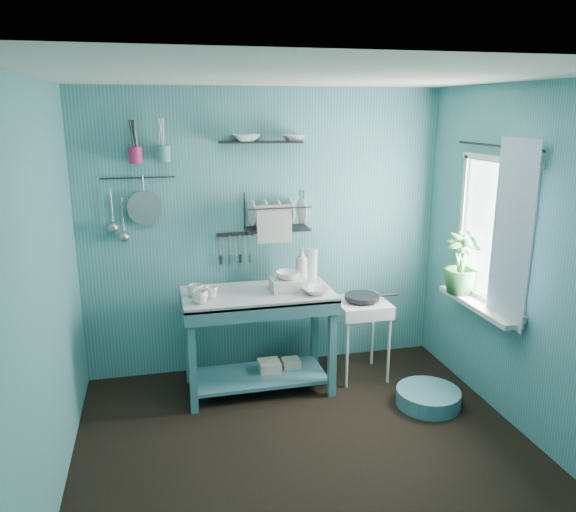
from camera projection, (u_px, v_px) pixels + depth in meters
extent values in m
plane|color=black|center=(309.00, 454.00, 3.88)|extent=(3.20, 3.20, 0.00)
plane|color=silver|center=(314.00, 76.00, 3.24)|extent=(3.20, 3.20, 0.00)
plane|color=teal|center=(266.00, 233.00, 4.97)|extent=(3.20, 0.00, 3.20)
plane|color=teal|center=(417.00, 396.00, 2.15)|extent=(3.20, 0.00, 3.20)
plane|color=teal|center=(42.00, 301.00, 3.21)|extent=(0.00, 3.00, 3.00)
plane|color=teal|center=(531.00, 266.00, 3.92)|extent=(0.00, 3.00, 3.00)
cube|color=#376D75|center=(259.00, 341.00, 4.68)|extent=(1.24, 0.63, 0.87)
imported|color=silver|center=(200.00, 297.00, 4.30)|extent=(0.12, 0.12, 0.10)
imported|color=silver|center=(212.00, 292.00, 4.42)|extent=(0.14, 0.14, 0.09)
imported|color=silver|center=(196.00, 291.00, 4.45)|extent=(0.17, 0.17, 0.10)
cube|color=beige|center=(288.00, 285.00, 4.60)|extent=(0.28, 0.22, 0.10)
imported|color=silver|center=(288.00, 275.00, 4.58)|extent=(0.20, 0.19, 0.06)
imported|color=beige|center=(301.00, 265.00, 4.82)|extent=(0.11, 0.12, 0.30)
cylinder|color=silver|center=(312.00, 264.00, 4.86)|extent=(0.09, 0.09, 0.28)
imported|color=silver|center=(316.00, 290.00, 4.52)|extent=(0.22, 0.22, 0.05)
cube|color=silver|center=(360.00, 339.00, 4.95)|extent=(0.46, 0.46, 0.70)
cylinder|color=black|center=(362.00, 297.00, 4.85)|extent=(0.30, 0.30, 0.03)
cube|color=black|center=(235.00, 234.00, 4.88)|extent=(0.32, 0.03, 0.03)
cube|color=black|center=(277.00, 212.00, 4.82)|extent=(0.57, 0.30, 0.32)
cube|color=black|center=(261.00, 142.00, 4.67)|extent=(0.72, 0.29, 0.01)
imported|color=silver|center=(246.00, 139.00, 4.63)|extent=(0.24, 0.24, 0.06)
imported|color=silver|center=(293.00, 146.00, 4.74)|extent=(0.21, 0.21, 0.05)
cylinder|color=#B22151|center=(135.00, 155.00, 4.48)|extent=(0.11, 0.11, 0.13)
cylinder|color=teal|center=(164.00, 154.00, 4.53)|extent=(0.11, 0.11, 0.13)
cylinder|color=#919398|center=(145.00, 208.00, 4.63)|extent=(0.28, 0.03, 0.28)
cylinder|color=#919398|center=(112.00, 207.00, 4.57)|extent=(0.01, 0.01, 0.30)
cylinder|color=#919398|center=(123.00, 216.00, 4.61)|extent=(0.01, 0.01, 0.30)
cylinder|color=black|center=(138.00, 178.00, 4.58)|extent=(0.60, 0.01, 0.01)
plane|color=white|center=(494.00, 232.00, 4.30)|extent=(0.00, 1.10, 1.10)
cube|color=silver|center=(478.00, 305.00, 4.43)|extent=(0.16, 0.95, 0.04)
plane|color=silver|center=(511.00, 234.00, 3.99)|extent=(0.00, 1.35, 1.35)
cylinder|color=black|center=(497.00, 146.00, 4.13)|extent=(0.02, 1.05, 0.02)
imported|color=#27632D|center=(462.00, 263.00, 4.61)|extent=(0.35, 0.35, 0.51)
cube|color=tan|center=(269.00, 373.00, 4.83)|extent=(0.18, 0.18, 0.22)
cube|color=tan|center=(291.00, 370.00, 4.91)|extent=(0.15, 0.15, 0.20)
cylinder|color=teal|center=(428.00, 397.00, 4.51)|extent=(0.51, 0.51, 0.13)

